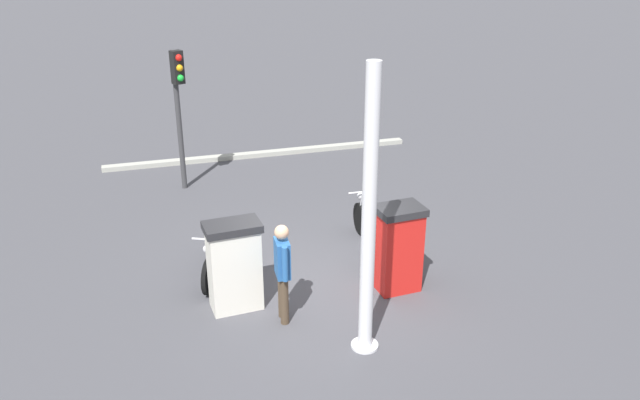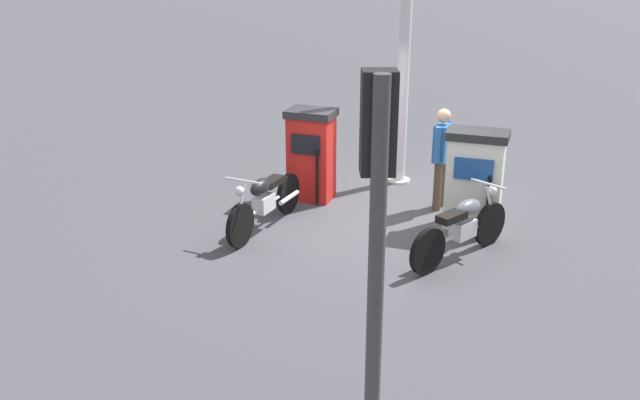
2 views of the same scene
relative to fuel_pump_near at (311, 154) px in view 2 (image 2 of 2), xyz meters
name	(u,v)px [view 2 (image 2 of 2)]	position (x,y,z in m)	size (l,w,h in m)	color
ground_plane	(378,219)	(0.36, 1.35, -0.76)	(120.00, 120.00, 0.00)	#424247
fuel_pump_near	(311,154)	(0.00, 0.00, 0.00)	(0.67, 0.83, 1.50)	red
fuel_pump_far	(475,179)	(0.00, 2.70, -0.01)	(0.65, 0.93, 1.49)	silver
motorcycle_near_pump	(265,201)	(1.49, 0.01, -0.31)	(2.07, 0.56, 0.96)	black
motorcycle_far_pump	(462,227)	(1.12, 2.87, -0.31)	(1.88, 0.87, 0.95)	black
attendant_person	(441,153)	(-0.53, 2.02, 0.16)	(0.57, 0.22, 1.62)	#473828
roadside_traffic_light	(377,214)	(5.34, 3.36, 1.46)	(0.39, 0.31, 3.23)	#38383A
canopy_support_pole	(404,69)	(-1.48, 0.98, 1.24)	(0.40, 0.40, 4.16)	silver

